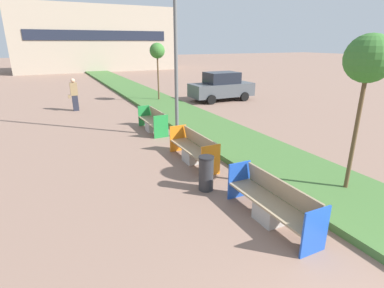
% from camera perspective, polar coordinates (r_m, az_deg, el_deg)
% --- Properties ---
extents(planter_grass_strip, '(2.80, 120.00, 0.18)m').
position_cam_1_polar(planter_grass_strip, '(14.34, 0.98, 4.18)').
color(planter_grass_strip, '#426B33').
rests_on(planter_grass_strip, ground).
extents(building_backdrop, '(20.55, 6.60, 8.23)m').
position_cam_1_polar(building_backdrop, '(44.89, -17.88, 18.48)').
color(building_backdrop, tan).
rests_on(building_backdrop, ground).
extents(bench_blue_frame, '(0.65, 2.44, 0.94)m').
position_cam_1_polar(bench_blue_frame, '(6.82, 15.02, -11.20)').
color(bench_blue_frame, '#ADA8A0').
rests_on(bench_blue_frame, ground).
extents(bench_orange_frame, '(0.65, 2.40, 0.94)m').
position_cam_1_polar(bench_orange_frame, '(9.70, 0.35, -1.30)').
color(bench_orange_frame, '#ADA8A0').
rests_on(bench_orange_frame, ground).
extents(bench_green_frame, '(0.65, 2.20, 0.94)m').
position_cam_1_polar(bench_green_frame, '(13.24, -7.38, 4.04)').
color(bench_green_frame, '#ADA8A0').
rests_on(bench_green_frame, ground).
extents(litter_bin, '(0.40, 0.40, 0.93)m').
position_cam_1_polar(litter_bin, '(7.86, 2.70, -5.58)').
color(litter_bin, '#2D2D30').
rests_on(litter_bin, ground).
extents(street_lamp_post, '(0.24, 0.44, 8.46)m').
position_cam_1_polar(street_lamp_post, '(11.93, -3.21, 23.14)').
color(street_lamp_post, '#56595B').
rests_on(street_lamp_post, ground).
extents(sapling_tree_near, '(1.09, 1.09, 3.91)m').
position_cam_1_polar(sapling_tree_near, '(8.00, 30.61, 13.54)').
color(sapling_tree_near, brown).
rests_on(sapling_tree_near, ground).
extents(sapling_tree_far, '(0.95, 0.95, 3.69)m').
position_cam_1_polar(sapling_tree_far, '(19.60, -6.64, 17.08)').
color(sapling_tree_far, brown).
rests_on(sapling_tree_far, ground).
extents(pedestrian_walking, '(0.53, 0.24, 1.82)m').
position_cam_1_polar(pedestrian_walking, '(18.30, -21.52, 8.80)').
color(pedestrian_walking, '#232633').
rests_on(pedestrian_walking, ground).
extents(parked_car_distant, '(4.22, 2.00, 1.86)m').
position_cam_1_polar(parked_car_distant, '(20.32, 5.62, 10.81)').
color(parked_car_distant, '#474C51').
rests_on(parked_car_distant, ground).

